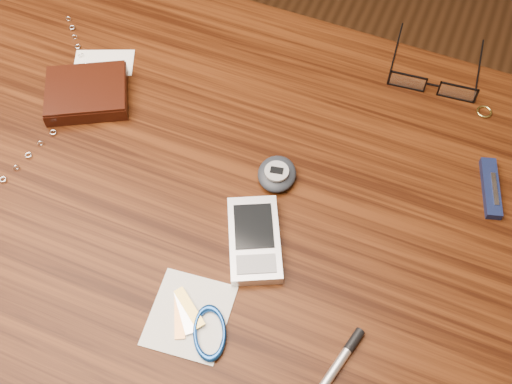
% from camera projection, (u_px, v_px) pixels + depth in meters
% --- Properties ---
extents(ground, '(3.80, 3.80, 0.00)m').
position_uv_depth(ground, '(220.00, 364.00, 1.46)').
color(ground, '#472814').
rests_on(ground, ground).
extents(desk, '(1.00, 0.70, 0.75)m').
position_uv_depth(desk, '(198.00, 225.00, 0.91)').
color(desk, '#3B1A09').
rests_on(desk, ground).
extents(wallet_and_card, '(0.14, 0.17, 0.02)m').
position_uv_depth(wallet_and_card, '(87.00, 92.00, 0.89)').
color(wallet_and_card, black).
rests_on(wallet_and_card, desk).
extents(eyeglasses, '(0.14, 0.14, 0.03)m').
position_uv_depth(eyeglasses, '(433.00, 84.00, 0.90)').
color(eyeglasses, black).
rests_on(eyeglasses, desk).
extents(gold_ring, '(0.02, 0.02, 0.00)m').
position_uv_depth(gold_ring, '(484.00, 112.00, 0.89)').
color(gold_ring, tan).
rests_on(gold_ring, desk).
extents(pda_phone, '(0.10, 0.13, 0.02)m').
position_uv_depth(pda_phone, '(254.00, 239.00, 0.77)').
color(pda_phone, silver).
rests_on(pda_phone, desk).
extents(pedometer, '(0.06, 0.07, 0.02)m').
position_uv_depth(pedometer, '(277.00, 174.00, 0.82)').
color(pedometer, '#21252C').
rests_on(pedometer, desk).
extents(notepad_keys, '(0.12, 0.11, 0.01)m').
position_uv_depth(notepad_keys, '(200.00, 324.00, 0.72)').
color(notepad_keys, silver).
rests_on(notepad_keys, desk).
extents(pocket_knife, '(0.04, 0.09, 0.01)m').
position_uv_depth(pocket_knife, '(491.00, 188.00, 0.82)').
color(pocket_knife, '#0D1835').
rests_on(pocket_knife, desk).
extents(silver_pen, '(0.04, 0.13, 0.01)m').
position_uv_depth(silver_pen, '(334.00, 370.00, 0.69)').
color(silver_pen, silver).
rests_on(silver_pen, desk).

